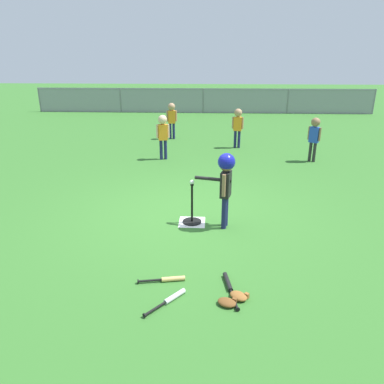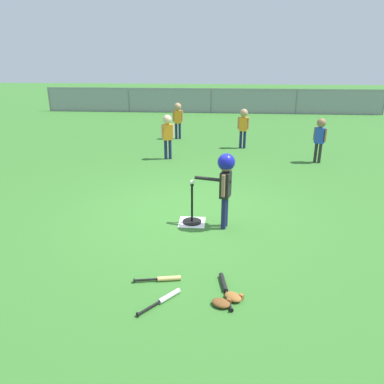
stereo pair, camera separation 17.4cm
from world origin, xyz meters
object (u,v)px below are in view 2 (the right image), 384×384
object	(u,v)px
fielder_deep_right	(178,116)
glove_by_plate	(221,303)
spare_bat_wood	(164,279)
glove_near_bats	(234,297)
fielder_deep_center	(320,134)
spare_bat_black	(224,286)
batting_tee	(192,216)
baseball_on_tee	(192,182)
fielder_near_left	(243,123)
fielder_near_right	(167,131)
batter_child	(225,176)
spare_bat_silver	(165,298)

from	to	relation	value
fielder_deep_right	glove_by_plate	distance (m)	8.83
spare_bat_wood	glove_near_bats	bearing A→B (deg)	-19.58
fielder_deep_right	fielder_deep_center	size ratio (longest dim) A/B	1.02
spare_bat_black	glove_near_bats	world-z (taller)	glove_near_bats
batting_tee	baseball_on_tee	world-z (taller)	baseball_on_tee
fielder_deep_right	spare_bat_wood	distance (m)	8.30
glove_near_bats	fielder_near_left	bearing A→B (deg)	86.60
fielder_deep_right	fielder_deep_center	bearing A→B (deg)	-32.79
fielder_near_right	glove_near_bats	xyz separation A→B (m)	(1.62, -6.00, -0.73)
batting_tee	batter_child	distance (m)	0.96
baseball_on_tee	glove_by_plate	xyz separation A→B (m)	(0.51, -2.18, -0.69)
fielder_deep_right	spare_bat_wood	size ratio (longest dim) A/B	1.99
spare_bat_silver	glove_near_bats	xyz separation A→B (m)	(0.79, 0.09, 0.01)
spare_bat_silver	spare_bat_wood	size ratio (longest dim) A/B	0.86
batting_tee	fielder_near_right	world-z (taller)	fielder_near_right
spare_bat_wood	glove_near_bats	world-z (taller)	glove_near_bats
fielder_near_left	spare_bat_black	size ratio (longest dim) A/B	1.65
fielder_near_right	spare_bat_wood	world-z (taller)	fielder_near_right
spare_bat_wood	glove_near_bats	xyz separation A→B (m)	(0.86, -0.31, 0.01)
fielder_near_left	baseball_on_tee	bearing A→B (deg)	-101.51
glove_near_bats	fielder_deep_center	bearing A→B (deg)	68.78
spare_bat_wood	glove_by_plate	world-z (taller)	glove_by_plate
spare_bat_silver	fielder_deep_center	bearing A→B (deg)	62.84
fielder_near_right	fielder_near_left	size ratio (longest dim) A/B	1.02
fielder_near_left	fielder_deep_center	world-z (taller)	fielder_near_left
fielder_near_left	spare_bat_wood	world-z (taller)	fielder_near_left
baseball_on_tee	fielder_near_right	world-z (taller)	fielder_near_right
fielder_near_right	glove_by_plate	xyz separation A→B (m)	(1.48, -6.13, -0.73)
baseball_on_tee	fielder_deep_right	size ratio (longest dim) A/B	0.06
spare_bat_silver	glove_by_plate	world-z (taller)	glove_by_plate
batter_child	fielder_deep_center	size ratio (longest dim) A/B	1.08
fielder_near_left	spare_bat_silver	xyz separation A→B (m)	(-1.23, -7.50, -0.72)
spare_bat_silver	glove_by_plate	distance (m)	0.65
spare_bat_wood	spare_bat_black	world-z (taller)	same
fielder_deep_right	glove_near_bats	xyz separation A→B (m)	(1.65, -8.54, -0.73)
fielder_near_left	glove_by_plate	distance (m)	7.60
batting_tee	spare_bat_black	bearing A→B (deg)	-73.48
fielder_near_left	fielder_deep_center	xyz separation A→B (m)	(1.88, -1.43, -0.01)
fielder_deep_center	spare_bat_silver	distance (m)	6.86
baseball_on_tee	glove_by_plate	bearing A→B (deg)	-76.76
glove_by_plate	glove_near_bats	distance (m)	0.19
fielder_deep_right	spare_bat_silver	distance (m)	8.70
batter_child	spare_bat_silver	distance (m)	2.28
baseball_on_tee	fielder_near_right	xyz separation A→B (m)	(-0.97, 3.95, 0.04)
spare_bat_black	fielder_near_left	bearing A→B (deg)	85.66
spare_bat_wood	fielder_near_left	bearing A→B (deg)	79.61
spare_bat_wood	batter_child	bearing A→B (deg)	65.03
spare_bat_wood	spare_bat_black	size ratio (longest dim) A/B	0.84
fielder_near_left	glove_near_bats	bearing A→B (deg)	-93.40
fielder_near_left	glove_by_plate	size ratio (longest dim) A/B	4.41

